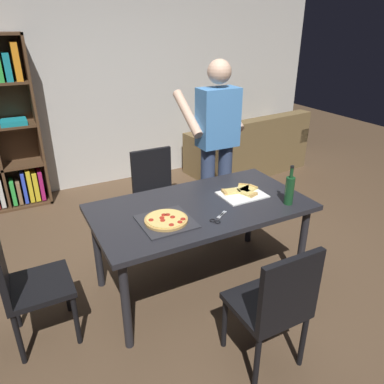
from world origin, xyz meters
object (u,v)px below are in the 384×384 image
object	(u,v)px
wine_bottle	(290,190)
chair_far_side	(156,189)
chair_near_camera	(275,303)
kitchen_scissors	(218,219)
couch	(249,151)
chair_left_end	(23,280)
pepperoni_pizza_on_tray	(166,220)
dining_table	(201,213)
person_serving_pizza	(216,141)

from	to	relation	value
wine_bottle	chair_far_side	bearing A→B (deg)	116.66
chair_near_camera	kitchen_scissors	world-z (taller)	chair_near_camera
chair_far_side	wine_bottle	world-z (taller)	wine_bottle
couch	kitchen_scissors	size ratio (longest dim) A/B	9.39
chair_left_end	couch	xyz separation A→B (m)	(3.23, 1.99, -0.21)
chair_left_end	couch	size ratio (longest dim) A/B	0.50
chair_far_side	pepperoni_pizza_on_tray	xyz separation A→B (m)	(-0.35, -1.06, 0.25)
chair_near_camera	chair_far_side	distance (m)	1.87
dining_table	couch	world-z (taller)	couch
dining_table	person_serving_pizza	size ratio (longest dim) A/B	0.96
dining_table	chair_far_side	world-z (taller)	chair_far_side
chair_left_end	wine_bottle	xyz separation A→B (m)	(1.94, -0.29, 0.36)
person_serving_pizza	wine_bottle	size ratio (longest dim) A/B	5.54
chair_left_end	couch	bearing A→B (deg)	31.58
chair_near_camera	kitchen_scissors	distance (m)	0.72
dining_table	chair_near_camera	xyz separation A→B (m)	(-0.00, -0.93, -0.16)
chair_left_end	pepperoni_pizza_on_tray	bearing A→B (deg)	-7.22
chair_far_side	dining_table	bearing A→B (deg)	-90.00
person_serving_pizza	chair_near_camera	bearing A→B (deg)	-108.84
chair_far_side	wine_bottle	bearing A→B (deg)	-63.34
chair_left_end	chair_far_side	bearing A→B (deg)	35.17
dining_table	couch	size ratio (longest dim) A/B	0.94
person_serving_pizza	wine_bottle	xyz separation A→B (m)	(0.05, -1.01, -0.13)
wine_bottle	chair_near_camera	bearing A→B (deg)	-133.90
chair_far_side	person_serving_pizza	world-z (taller)	person_serving_pizza
dining_table	wine_bottle	xyz separation A→B (m)	(0.62, -0.29, 0.19)
chair_far_side	couch	size ratio (longest dim) A/B	0.50
chair_near_camera	wine_bottle	size ratio (longest dim) A/B	2.85
chair_far_side	chair_left_end	distance (m)	1.62
chair_far_side	pepperoni_pizza_on_tray	bearing A→B (deg)	-108.28
pepperoni_pizza_on_tray	wine_bottle	world-z (taller)	wine_bottle
couch	kitchen_scissors	bearing A→B (deg)	-130.44
chair_left_end	kitchen_scissors	size ratio (longest dim) A/B	4.73
chair_near_camera	couch	size ratio (longest dim) A/B	0.50
person_serving_pizza	kitchen_scissors	world-z (taller)	person_serving_pizza
person_serving_pizza	dining_table	bearing A→B (deg)	-128.23
chair_left_end	pepperoni_pizza_on_tray	size ratio (longest dim) A/B	2.44
chair_far_side	person_serving_pizza	size ratio (longest dim) A/B	0.51
couch	pepperoni_pizza_on_tray	distance (m)	3.12
kitchen_scissors	pepperoni_pizza_on_tray	bearing A→B (deg)	158.91
chair_near_camera	chair_far_side	xyz separation A→B (m)	(0.00, 1.87, 0.00)
chair_near_camera	person_serving_pizza	distance (m)	1.81
kitchen_scissors	chair_far_side	bearing A→B (deg)	89.78
chair_near_camera	chair_far_side	world-z (taller)	same
chair_far_side	wine_bottle	distance (m)	1.42
dining_table	chair_left_end	world-z (taller)	chair_left_end
pepperoni_pizza_on_tray	wine_bottle	xyz separation A→B (m)	(0.97, -0.17, 0.10)
chair_near_camera	dining_table	bearing A→B (deg)	90.00
couch	kitchen_scissors	world-z (taller)	couch
couch	chair_left_end	bearing A→B (deg)	-148.42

